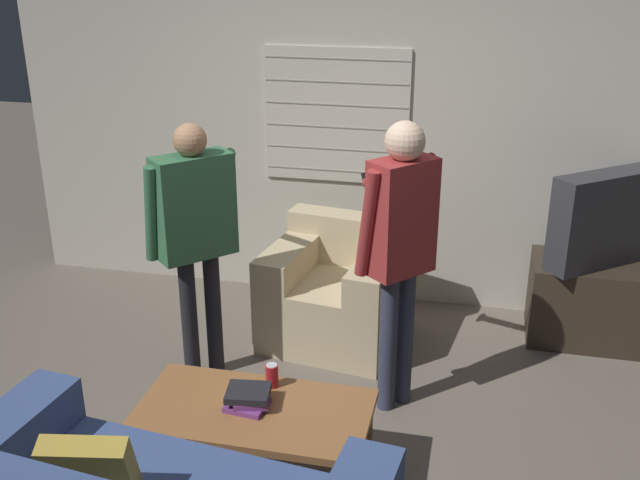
# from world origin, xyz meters

# --- Properties ---
(ground_plane) EXTENTS (16.00, 16.00, 0.00)m
(ground_plane) POSITION_xyz_m (0.00, 0.00, 0.00)
(ground_plane) COLOR #665B51
(wall_back) EXTENTS (5.20, 0.08, 2.55)m
(wall_back) POSITION_xyz_m (-0.00, 2.03, 1.28)
(wall_back) COLOR #BCB7A8
(wall_back) RESTS_ON ground_plane
(armchair_beige) EXTENTS (0.98, 0.93, 0.81)m
(armchair_beige) POSITION_xyz_m (-0.00, 1.31, 0.34)
(armchair_beige) COLOR #C6B289
(armchair_beige) RESTS_ON ground_plane
(coffee_table) EXTENTS (1.15, 0.60, 0.44)m
(coffee_table) POSITION_xyz_m (-0.10, -0.26, 0.40)
(coffee_table) COLOR brown
(coffee_table) RESTS_ON ground_plane
(tv_stand) EXTENTS (0.84, 0.50, 0.57)m
(tv_stand) POSITION_xyz_m (1.71, 1.66, 0.28)
(tv_stand) COLOR #33281E
(tv_stand) RESTS_ON ground_plane
(tv) EXTENTS (0.74, 0.66, 0.63)m
(tv) POSITION_xyz_m (1.71, 1.67, 0.88)
(tv) COLOR #2D2D33
(tv) RESTS_ON tv_stand
(person_left_standing) EXTENTS (0.51, 0.84, 1.63)m
(person_left_standing) POSITION_xyz_m (-0.73, 0.66, 1.03)
(person_left_standing) COLOR black
(person_left_standing) RESTS_ON ground_plane
(person_right_standing) EXTENTS (0.51, 0.76, 1.71)m
(person_right_standing) POSITION_xyz_m (0.49, 0.60, 1.08)
(person_right_standing) COLOR #33384C
(person_right_standing) RESTS_ON ground_plane
(book_stack) EXTENTS (0.24, 0.22, 0.09)m
(book_stack) POSITION_xyz_m (-0.13, -0.24, 0.49)
(book_stack) COLOR #75387F
(book_stack) RESTS_ON coffee_table
(soda_can) EXTENTS (0.07, 0.07, 0.13)m
(soda_can) POSITION_xyz_m (-0.06, -0.05, 0.50)
(soda_can) COLOR red
(soda_can) RESTS_ON coffee_table
(spare_remote) EXTENTS (0.06, 0.14, 0.02)m
(spare_remote) POSITION_xyz_m (-0.24, -0.19, 0.45)
(spare_remote) COLOR white
(spare_remote) RESTS_ON coffee_table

